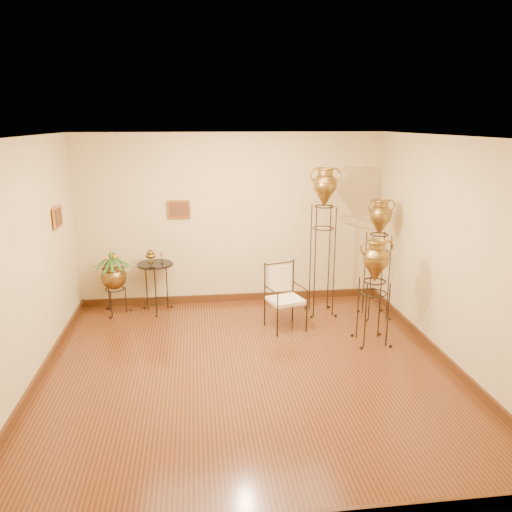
{
  "coord_description": "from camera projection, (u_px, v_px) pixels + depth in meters",
  "views": [
    {
      "loc": [
        -0.59,
        -5.53,
        2.97
      ],
      "look_at": [
        0.25,
        1.3,
        1.1
      ],
      "focal_mm": 35.0,
      "sensor_mm": 36.0,
      "label": 1
    }
  ],
  "objects": [
    {
      "name": "planter_urn",
      "position": [
        113.0,
        274.0,
        7.8
      ],
      "size": [
        0.7,
        0.7,
        1.17
      ],
      "rotation": [
        0.0,
        0.0,
        0.14
      ],
      "color": "black",
      "rests_on": "ground"
    },
    {
      "name": "amphora_tall",
      "position": [
        323.0,
        241.0,
        7.67
      ],
      "size": [
        0.6,
        0.6,
        2.32
      ],
      "rotation": [
        0.0,
        0.0,
        -0.41
      ],
      "color": "black",
      "rests_on": "ground"
    },
    {
      "name": "side_table",
      "position": [
        156.0,
        286.0,
        7.94
      ],
      "size": [
        0.67,
        0.67,
        1.01
      ],
      "rotation": [
        0.0,
        0.0,
        -0.25
      ],
      "color": "black",
      "rests_on": "ground"
    },
    {
      "name": "amphora_short",
      "position": [
        374.0,
        292.0,
        6.74
      ],
      "size": [
        0.52,
        0.52,
        1.48
      ],
      "rotation": [
        0.0,
        0.0,
        0.17
      ],
      "color": "black",
      "rests_on": "ground"
    },
    {
      "name": "armchair",
      "position": [
        286.0,
        298.0,
        7.25
      ],
      "size": [
        0.66,
        0.64,
        0.97
      ],
      "rotation": [
        0.0,
        0.0,
        0.29
      ],
      "color": "black",
      "rests_on": "ground"
    },
    {
      "name": "room_shell",
      "position": [
        248.0,
        233.0,
        5.69
      ],
      "size": [
        5.02,
        5.02,
        2.81
      ],
      "color": "#CCB883",
      "rests_on": "ground"
    },
    {
      "name": "ground",
      "position": [
        249.0,
        370.0,
        6.14
      ],
      "size": [
        5.0,
        5.0,
        0.0
      ],
      "primitive_type": "plane",
      "color": "#5E3416",
      "rests_on": "ground"
    },
    {
      "name": "amphora_mid",
      "position": [
        378.0,
        258.0,
        7.61
      ],
      "size": [
        0.54,
        0.54,
        1.87
      ],
      "rotation": [
        0.0,
        0.0,
        0.38
      ],
      "color": "black",
      "rests_on": "ground"
    }
  ]
}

